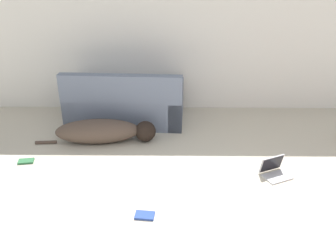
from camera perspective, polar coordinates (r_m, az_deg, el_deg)
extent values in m
cube|color=silver|center=(5.98, 4.62, 14.64)|extent=(7.67, 0.06, 2.64)
cube|color=slate|center=(5.84, -6.39, 2.94)|extent=(1.79, 0.93, 0.44)
cube|color=slate|center=(5.35, -7.24, 5.61)|extent=(1.76, 0.23, 0.42)
cube|color=slate|center=(5.74, 1.24, 3.41)|extent=(0.24, 0.85, 0.58)
cube|color=slate|center=(5.99, -13.77, 3.66)|extent=(0.24, 0.85, 0.58)
ellipsoid|color=#4C3D33|center=(5.26, -10.68, -0.79)|extent=(1.18, 0.46, 0.34)
sphere|color=black|center=(5.23, -3.47, -0.81)|extent=(0.31, 0.31, 0.29)
cylinder|color=#4C3D33|center=(5.46, -18.11, -2.37)|extent=(0.29, 0.07, 0.05)
cube|color=#B7B7BC|center=(4.68, 16.31, -7.44)|extent=(0.37, 0.32, 0.02)
cube|color=#B7B7BC|center=(4.71, 15.49, -5.52)|extent=(0.31, 0.19, 0.21)
cube|color=black|center=(4.70, 15.57, -5.58)|extent=(0.28, 0.16, 0.19)
cube|color=#2D663D|center=(5.12, -20.83, -5.03)|extent=(0.21, 0.14, 0.02)
cube|color=#28428E|center=(3.94, -3.57, -13.44)|extent=(0.21, 0.15, 0.02)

